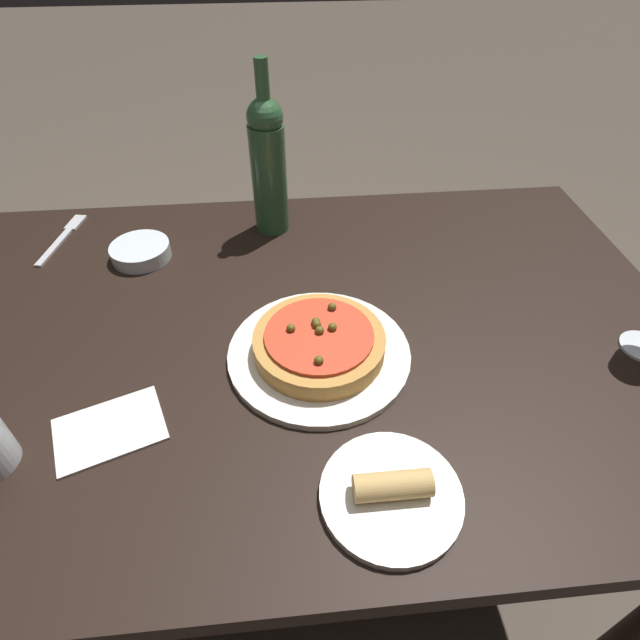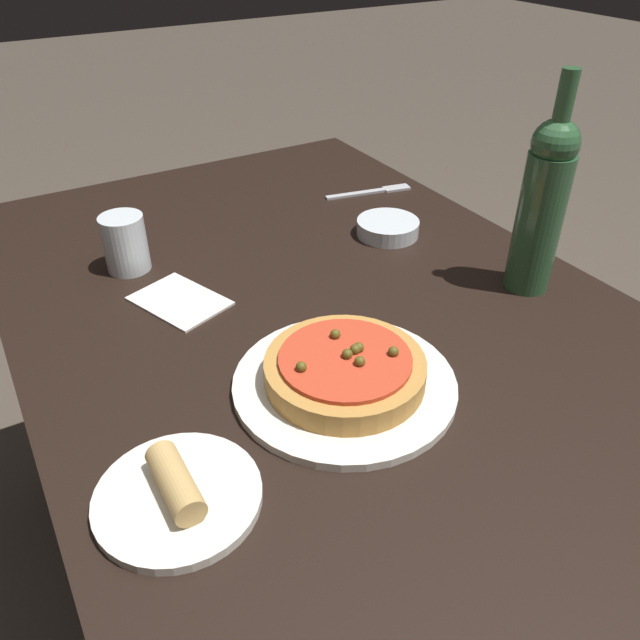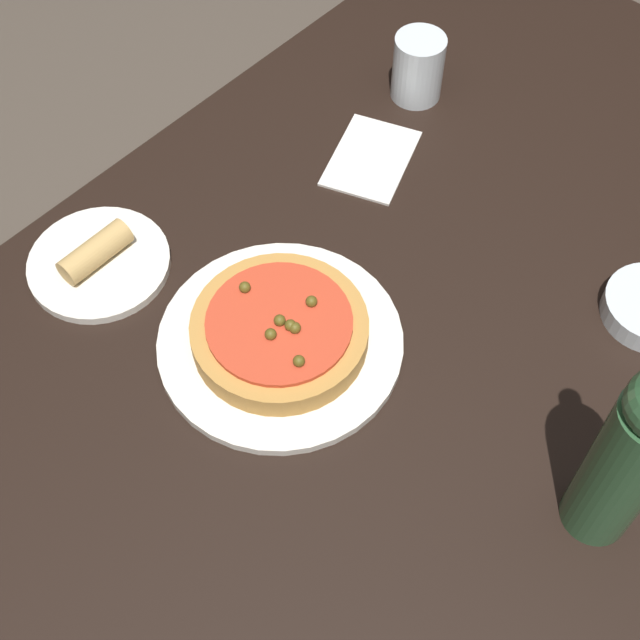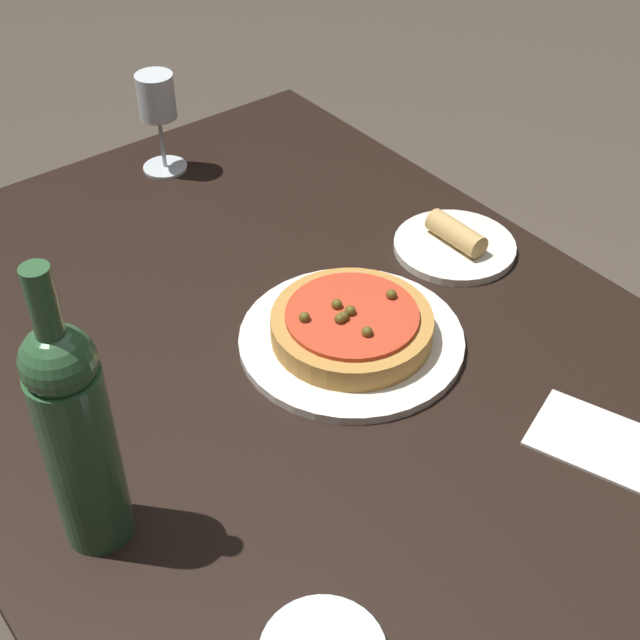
# 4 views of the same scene
# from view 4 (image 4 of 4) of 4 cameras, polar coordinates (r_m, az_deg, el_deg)

# --- Properties ---
(dining_table) EXTENTS (1.50, 0.89, 0.76)m
(dining_table) POSITION_cam_4_polar(r_m,az_deg,el_deg) (1.13, 2.62, -9.09)
(dining_table) COLOR black
(dining_table) RESTS_ON ground_plane
(dinner_plate) EXTENTS (0.29, 0.29, 0.01)m
(dinner_plate) POSITION_cam_4_polar(r_m,az_deg,el_deg) (1.15, 2.02, -1.25)
(dinner_plate) COLOR white
(dinner_plate) RESTS_ON dining_table
(pizza) EXTENTS (0.21, 0.21, 0.05)m
(pizza) POSITION_cam_4_polar(r_m,az_deg,el_deg) (1.14, 2.04, -0.32)
(pizza) COLOR #BC843D
(pizza) RESTS_ON dinner_plate
(wine_glass) EXTENTS (0.07, 0.07, 0.17)m
(wine_glass) POSITION_cam_4_polar(r_m,az_deg,el_deg) (1.48, -10.39, 13.47)
(wine_glass) COLOR silver
(wine_glass) RESTS_ON dining_table
(wine_bottle) EXTENTS (0.07, 0.07, 0.34)m
(wine_bottle) POSITION_cam_4_polar(r_m,az_deg,el_deg) (0.88, -15.32, -6.98)
(wine_bottle) COLOR #2D5633
(wine_bottle) RESTS_ON dining_table
(side_plate) EXTENTS (0.18, 0.18, 0.05)m
(side_plate) POSITION_cam_4_polar(r_m,az_deg,el_deg) (1.33, 8.63, 4.87)
(side_plate) COLOR white
(side_plate) RESTS_ON dining_table
(paper_napkin) EXTENTS (0.17, 0.15, 0.00)m
(paper_napkin) POSITION_cam_4_polar(r_m,az_deg,el_deg) (1.08, 17.29, -7.36)
(paper_napkin) COLOR silver
(paper_napkin) RESTS_ON dining_table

